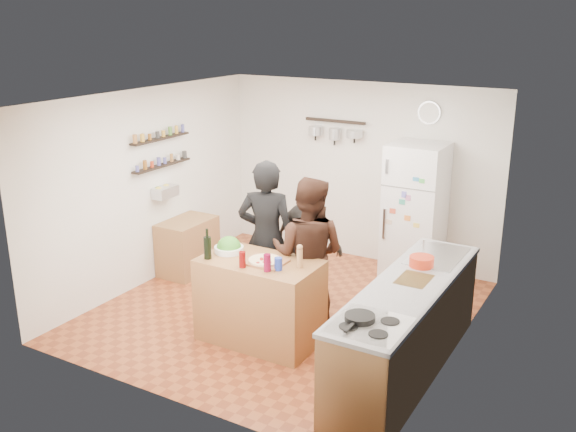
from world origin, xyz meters
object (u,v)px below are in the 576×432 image
Objects in this scene: prep_island at (260,301)px; wine_bottle at (208,248)px; salt_canister at (278,264)px; person_left at (267,239)px; skillet at (360,318)px; red_bowl at (422,261)px; person_back at (308,245)px; pepper_mill at (300,258)px; counter_run at (406,329)px; wall_clock at (429,113)px; fridge at (415,212)px; salad_bowl at (229,249)px; side_table at (188,246)px; person_center at (308,255)px.

prep_island is 0.79m from wine_bottle.
person_left is (-0.59, 0.73, -0.06)m from salt_canister.
red_bowl is (0.05, 1.42, 0.03)m from skillet.
salt_canister is 0.08× the size of person_back.
pepper_mill is 0.07× the size of counter_run.
skillet is at bearing 124.47° from person_left.
pepper_mill is at bearing 6.34° from prep_island.
prep_island is 4.17× the size of wall_clock.
red_bowl is 1.94m from fridge.
pepper_mill reaches higher than salad_bowl.
person_back reaches higher than counter_run.
person_back is at bearing 62.81° from salad_bowl.
skillet is at bearing -29.32° from side_table.
wine_bottle is at bearing -172.87° from salt_canister.
skillet is at bearing -22.88° from salad_bowl.
salad_bowl is 2.05m from counter_run.
person_left is at bearing 129.00° from salt_canister.
skillet is 1.03× the size of red_bowl.
fridge is 2.25× the size of side_table.
salt_canister is 0.07× the size of person_center.
person_center reaches higher than prep_island.
red_bowl is (1.81, 0.06, 0.06)m from person_left.
side_table is (-2.17, 1.25, -0.61)m from salt_canister.
salad_bowl reaches higher than side_table.
skillet is 3.81m from wall_clock.
fridge is (1.24, 2.43, -0.04)m from salad_bowl.
red_bowl is at bearing 95.78° from counter_run.
person_back reaches higher than wine_bottle.
skillet is 0.85× the size of wall_clock.
wine_bottle reaches higher than red_bowl.
salt_canister is at bearing 7.13° from wine_bottle.
pepper_mill is at bearing -173.56° from counter_run.
person_left is (-0.74, 0.56, -0.09)m from pepper_mill.
wine_bottle is 0.80× the size of wall_clock.
person_left is 1.81m from red_bowl.
prep_island is 3.96× the size of salad_bowl.
skillet is (1.17, -0.63, -0.03)m from salt_canister.
pepper_mill is 0.50m from person_center.
wine_bottle is 3.00m from fridge.
wine_bottle is 2.20m from red_bowl.
fridge reaches higher than skillet.
wine_bottle is 0.14× the size of person_center.
skillet is 3.87m from side_table.
skillet is (1.47, -0.75, 0.49)m from prep_island.
person_back is (0.35, 0.37, -0.13)m from person_left.
wine_bottle is 1.09m from person_center.
person_left reaches higher than salt_canister.
wine_bottle is 0.30× the size of side_table.
person_back is 1.50m from red_bowl.
person_center is at bearing 59.23° from prep_island.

